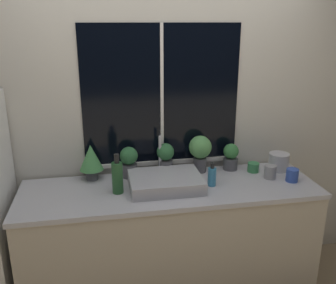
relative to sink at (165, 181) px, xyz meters
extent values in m
cube|color=beige|center=(0.04, 0.38, 0.39)|extent=(8.00, 0.06, 2.70)
cube|color=black|center=(0.04, 0.35, 0.57)|extent=(1.23, 0.01, 1.07)
cube|color=silver|center=(0.04, 0.34, 0.57)|extent=(0.02, 0.01, 1.07)
cube|color=silver|center=(0.04, 0.34, 0.02)|extent=(1.29, 0.04, 0.03)
cube|color=#B2A893|center=(0.04, -0.01, -0.52)|extent=(2.16, 0.65, 0.88)
cube|color=#ADADB2|center=(0.04, -0.01, -0.06)|extent=(2.19, 0.67, 0.03)
cube|color=#ADADB2|center=(0.00, 0.00, 0.00)|extent=(0.52, 0.40, 0.09)
cylinder|color=#B7B7BC|center=(0.00, 0.23, -0.03)|extent=(0.04, 0.04, 0.03)
cylinder|color=#B7B7BC|center=(0.00, 0.23, 0.13)|extent=(0.02, 0.02, 0.29)
cylinder|color=#4C4C51|center=(-0.53, 0.24, -0.01)|extent=(0.09, 0.09, 0.08)
cone|color=#478E4C|center=(-0.53, 0.24, 0.13)|extent=(0.18, 0.18, 0.20)
cylinder|color=#4C4C51|center=(-0.24, 0.24, 0.01)|extent=(0.12, 0.12, 0.10)
sphere|color=#2D6638|center=(-0.24, 0.24, 0.13)|extent=(0.14, 0.14, 0.14)
cylinder|color=#4C4C51|center=(0.05, 0.24, 0.01)|extent=(0.11, 0.11, 0.12)
sphere|color=#2D6638|center=(0.05, 0.24, 0.14)|extent=(0.14, 0.14, 0.14)
cylinder|color=#4C4C51|center=(0.33, 0.24, 0.01)|extent=(0.10, 0.10, 0.12)
sphere|color=#569951|center=(0.33, 0.24, 0.16)|extent=(0.18, 0.18, 0.18)
cylinder|color=#4C4C51|center=(0.59, 0.24, 0.00)|extent=(0.12, 0.12, 0.09)
sphere|color=#387A3D|center=(0.59, 0.24, 0.11)|extent=(0.12, 0.12, 0.12)
cylinder|color=teal|center=(0.34, -0.03, 0.02)|extent=(0.06, 0.06, 0.14)
cylinder|color=black|center=(0.34, -0.03, 0.11)|extent=(0.03, 0.03, 0.04)
cylinder|color=#235128|center=(-0.35, -0.03, 0.07)|extent=(0.08, 0.08, 0.23)
cylinder|color=black|center=(-0.35, -0.03, 0.21)|extent=(0.04, 0.04, 0.06)
cylinder|color=#3351AD|center=(0.97, -0.07, 0.00)|extent=(0.09, 0.09, 0.10)
cylinder|color=#38844C|center=(0.75, 0.16, -0.01)|extent=(0.09, 0.09, 0.08)
cylinder|color=gray|center=(0.83, 0.01, 0.01)|extent=(0.09, 0.09, 0.10)
cylinder|color=#B2B2B7|center=(0.97, 0.16, 0.02)|extent=(0.16, 0.16, 0.14)
cone|color=#B2B2B7|center=(0.97, 0.16, 0.10)|extent=(0.14, 0.14, 0.02)
camera|label=1|loc=(-0.44, -2.47, 1.12)|focal=40.00mm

